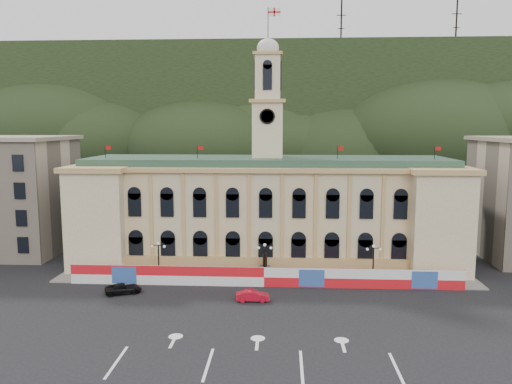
# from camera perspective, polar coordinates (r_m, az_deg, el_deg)

# --- Properties ---
(ground) EXTENTS (260.00, 260.00, 0.00)m
(ground) POSITION_cam_1_polar(r_m,az_deg,el_deg) (50.47, 0.25, -16.15)
(ground) COLOR black
(ground) RESTS_ON ground
(lane_markings) EXTENTS (26.00, 10.00, 0.02)m
(lane_markings) POSITION_cam_1_polar(r_m,az_deg,el_deg) (45.95, -0.08, -18.66)
(lane_markings) COLOR white
(lane_markings) RESTS_ON ground
(hill_ridge) EXTENTS (230.00, 80.00, 64.00)m
(hill_ridge) POSITION_cam_1_polar(r_m,az_deg,el_deg) (168.12, 2.36, 7.37)
(hill_ridge) COLOR black
(hill_ridge) RESTS_ON ground
(city_hall) EXTENTS (56.20, 17.60, 37.10)m
(city_hall) POSITION_cam_1_polar(r_m,az_deg,el_deg) (74.84, 1.31, -1.97)
(city_hall) COLOR #C7BB8F
(city_hall) RESTS_ON ground
(side_building_left) EXTENTS (21.00, 17.00, 18.60)m
(side_building_left) POSITION_cam_1_polar(r_m,az_deg,el_deg) (90.06, -27.12, -0.22)
(side_building_left) COLOR #C3AD97
(side_building_left) RESTS_ON ground
(hoarding_fence) EXTENTS (50.00, 0.44, 2.50)m
(hoarding_fence) POSITION_cam_1_polar(r_m,az_deg,el_deg) (64.15, 0.98, -9.68)
(hoarding_fence) COLOR red
(hoarding_fence) RESTS_ON ground
(pavement) EXTENTS (56.00, 5.50, 0.16)m
(pavement) POSITION_cam_1_polar(r_m,az_deg,el_deg) (67.06, 1.02, -9.95)
(pavement) COLOR slate
(pavement) RESTS_ON ground
(statue) EXTENTS (1.40, 1.40, 3.72)m
(statue) POSITION_cam_1_polar(r_m,az_deg,el_deg) (66.97, 1.03, -8.99)
(statue) COLOR #595651
(statue) RESTS_ON ground
(lamp_left) EXTENTS (1.96, 0.44, 5.15)m
(lamp_left) POSITION_cam_1_polar(r_m,az_deg,el_deg) (67.45, -11.07, -7.34)
(lamp_left) COLOR black
(lamp_left) RESTS_ON ground
(lamp_center) EXTENTS (1.96, 0.44, 5.15)m
(lamp_center) POSITION_cam_1_polar(r_m,az_deg,el_deg) (65.49, 1.00, -7.66)
(lamp_center) COLOR black
(lamp_center) RESTS_ON ground
(lamp_right) EXTENTS (1.96, 0.44, 5.15)m
(lamp_right) POSITION_cam_1_polar(r_m,az_deg,el_deg) (66.48, 13.26, -7.63)
(lamp_right) COLOR black
(lamp_right) RESTS_ON ground
(red_sedan) EXTENTS (1.75, 4.05, 1.29)m
(red_sedan) POSITION_cam_1_polar(r_m,az_deg,el_deg) (59.31, -0.37, -11.77)
(red_sedan) COLOR #B30C1F
(red_sedan) RESTS_ON ground
(black_suv) EXTENTS (5.09, 5.81, 1.22)m
(black_suv) POSITION_cam_1_polar(r_m,az_deg,el_deg) (63.93, -14.92, -10.61)
(black_suv) COLOR black
(black_suv) RESTS_ON ground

